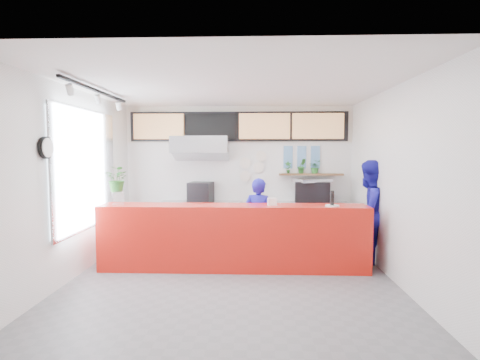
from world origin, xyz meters
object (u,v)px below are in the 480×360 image
at_px(espresso_machine, 312,192).
at_px(staff_center, 259,220).
at_px(staff_right, 369,212).
at_px(panini_oven, 201,192).
at_px(pepper_mill, 332,198).
at_px(service_counter, 233,237).

bearing_deg(espresso_machine, staff_center, -125.86).
bearing_deg(staff_right, espresso_machine, -88.43).
distance_m(panini_oven, pepper_mill, 3.08).
distance_m(espresso_machine, staff_right, 1.58).
bearing_deg(panini_oven, pepper_mill, -29.17).
xyz_separation_m(staff_right, pepper_mill, (-0.76, -0.54, 0.31)).
height_order(staff_right, pepper_mill, staff_right).
bearing_deg(panini_oven, service_counter, -57.45).
height_order(panini_oven, staff_right, staff_right).
height_order(espresso_machine, staff_right, staff_right).
xyz_separation_m(staff_center, pepper_mill, (1.21, -0.55, 0.47)).
distance_m(espresso_machine, pepper_mill, 1.88).
bearing_deg(staff_right, panini_oven, -52.09).
xyz_separation_m(espresso_machine, staff_right, (0.80, -1.34, -0.21)).
xyz_separation_m(service_counter, espresso_machine, (1.59, 1.80, 0.58)).
xyz_separation_m(panini_oven, espresso_machine, (2.40, 0.00, 0.01)).
xyz_separation_m(service_counter, panini_oven, (-0.81, 1.80, 0.57)).
bearing_deg(pepper_mill, panini_oven, 142.46).
xyz_separation_m(service_counter, staff_right, (2.40, 0.46, 0.37)).
bearing_deg(staff_right, pepper_mill, 5.78).
height_order(espresso_machine, staff_center, staff_center).
distance_m(service_counter, staff_right, 2.47).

